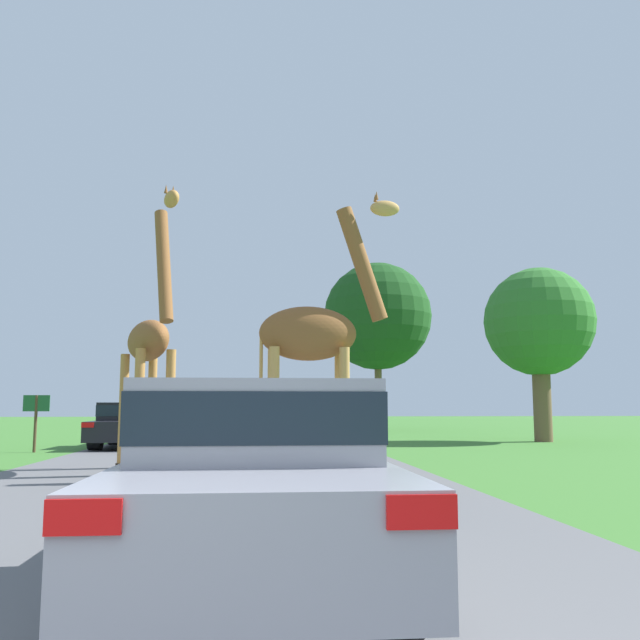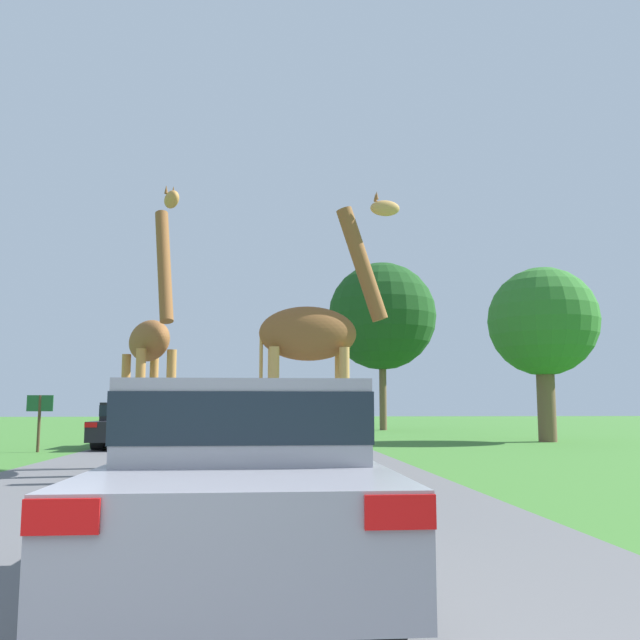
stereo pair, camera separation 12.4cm
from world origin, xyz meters
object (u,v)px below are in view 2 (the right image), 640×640
object	(u,v)px
car_verge_right	(135,423)
sign_post	(40,412)
giraffe_near_road	(315,337)
car_lead_maroon	(245,476)
car_queue_left	(261,426)
car_queue_right	(297,418)
tree_left_edge	(382,316)
giraffe_companion	(150,346)
tree_centre_back	(543,323)
car_far_ahead	(203,417)

from	to	relation	value
car_verge_right	sign_post	size ratio (longest dim) A/B	2.98
giraffe_near_road	sign_post	world-z (taller)	giraffe_near_road
car_lead_maroon	car_queue_left	world-z (taller)	car_lead_maroon
car_queue_right	car_verge_right	world-z (taller)	car_queue_right
giraffe_near_road	car_verge_right	distance (m)	10.64
giraffe_near_road	car_queue_right	world-z (taller)	giraffe_near_road
car_verge_right	tree_left_edge	xyz separation A→B (m)	(10.23, 13.61, 5.24)
tree_left_edge	giraffe_companion	bearing A→B (deg)	-111.47
tree_left_edge	tree_centre_back	xyz separation A→B (m)	(3.67, -11.89, -1.76)
giraffe_companion	car_queue_left	xyz separation A→B (m)	(2.20, 5.06, -1.71)
car_far_ahead	giraffe_near_road	bearing A→B (deg)	-78.43
giraffe_near_road	tree_centre_back	xyz separation A→B (m)	(9.05, 11.02, 1.71)
tree_left_edge	sign_post	size ratio (longest dim) A/B	5.72
car_queue_right	car_verge_right	distance (m)	5.69
giraffe_near_road	car_far_ahead	size ratio (longest dim) A/B	1.11
giraffe_near_road	sign_post	xyz separation A→B (m)	(-7.00, 7.07, -1.41)
tree_centre_back	giraffe_near_road	bearing A→B (deg)	-129.39
car_lead_maroon	sign_post	bearing A→B (deg)	112.51
giraffe_near_road	tree_centre_back	distance (m)	14.37
car_far_ahead	tree_centre_back	world-z (taller)	tree_centre_back
giraffe_near_road	tree_centre_back	bearing A→B (deg)	139.32
giraffe_near_road	car_queue_right	bearing A→B (deg)	177.29
giraffe_companion	car_queue_left	size ratio (longest dim) A/B	1.33
car_queue_right	car_lead_maroon	bearing A→B (deg)	-94.15
car_far_ahead	car_queue_left	bearing A→B (deg)	-76.64
car_queue_left	tree_left_edge	distance (m)	18.55
giraffe_companion	tree_left_edge	world-z (taller)	tree_left_edge
car_far_ahead	tree_left_edge	xyz separation A→B (m)	(8.76, 6.41, 5.18)
car_queue_right	car_far_ahead	xyz separation A→B (m)	(-3.67, 4.77, -0.06)
car_queue_right	car_queue_left	world-z (taller)	car_queue_right
car_queue_left	tree_centre_back	bearing A→B (deg)	25.34
giraffe_companion	tree_centre_back	size ratio (longest dim) A/B	0.85
car_queue_right	tree_left_edge	bearing A→B (deg)	65.51
car_verge_right	sign_post	world-z (taller)	sign_post
giraffe_near_road	car_queue_right	distance (m)	11.86
tree_centre_back	car_verge_right	bearing A→B (deg)	-172.95
car_queue_left	car_verge_right	bearing A→B (deg)	142.22
car_queue_left	tree_centre_back	size ratio (longest dim) A/B	0.64
car_far_ahead	tree_centre_back	size ratio (longest dim) A/B	0.76
car_verge_right	tree_left_edge	bearing A→B (deg)	53.06
car_lead_maroon	car_queue_right	xyz separation A→B (m)	(1.38, 18.95, 0.08)
car_queue_right	tree_left_edge	distance (m)	13.30
car_lead_maroon	car_far_ahead	bearing A→B (deg)	95.53
car_verge_right	tree_centre_back	size ratio (longest dim) A/B	0.74
giraffe_companion	sign_post	world-z (taller)	giraffe_companion
giraffe_near_road	giraffe_companion	xyz separation A→B (m)	(-3.15, 1.23, -0.08)
car_far_ahead	sign_post	xyz separation A→B (m)	(-3.62, -9.44, 0.30)
giraffe_companion	tree_centre_back	xyz separation A→B (m)	(12.20, 9.80, 1.79)
car_lead_maroon	tree_left_edge	world-z (taller)	tree_left_edge
sign_post	giraffe_companion	bearing A→B (deg)	-56.57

